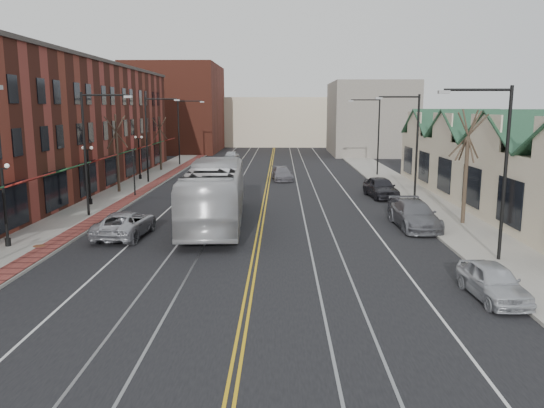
{
  "coord_description": "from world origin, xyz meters",
  "views": [
    {
      "loc": [
        1.25,
        -18.21,
        7.18
      ],
      "look_at": [
        0.77,
        10.14,
        2.0
      ],
      "focal_mm": 35.0,
      "sensor_mm": 36.0,
      "label": 1
    }
  ],
  "objects_px": {
    "transit_bus": "(215,194)",
    "parked_car_a": "(493,281)",
    "parked_car_c": "(415,215)",
    "parked_car_b": "(409,212)",
    "parked_car_d": "(381,187)",
    "parked_suv": "(125,224)"
  },
  "relations": [
    {
      "from": "parked_suv",
      "to": "parked_car_c",
      "type": "distance_m",
      "value": 16.98
    },
    {
      "from": "parked_car_d",
      "to": "parked_car_b",
      "type": "bearing_deg",
      "value": -96.63
    },
    {
      "from": "parked_car_c",
      "to": "parked_car_b",
      "type": "bearing_deg",
      "value": 87.98
    },
    {
      "from": "parked_car_b",
      "to": "parked_suv",
      "type": "bearing_deg",
      "value": -171.67
    },
    {
      "from": "parked_suv",
      "to": "parked_car_c",
      "type": "relative_size",
      "value": 0.95
    },
    {
      "from": "transit_bus",
      "to": "parked_car_a",
      "type": "height_order",
      "value": "transit_bus"
    },
    {
      "from": "transit_bus",
      "to": "parked_car_d",
      "type": "relative_size",
      "value": 2.8
    },
    {
      "from": "transit_bus",
      "to": "parked_car_a",
      "type": "relative_size",
      "value": 3.42
    },
    {
      "from": "parked_car_b",
      "to": "parked_car_c",
      "type": "xyz_separation_m",
      "value": [
        0.0,
        -1.27,
        0.06
      ]
    },
    {
      "from": "parked_car_b",
      "to": "parked_car_c",
      "type": "distance_m",
      "value": 1.27
    },
    {
      "from": "parked_suv",
      "to": "parked_car_c",
      "type": "bearing_deg",
      "value": -168.35
    },
    {
      "from": "transit_bus",
      "to": "parked_car_d",
      "type": "distance_m",
      "value": 15.85
    },
    {
      "from": "parked_suv",
      "to": "parked_car_a",
      "type": "height_order",
      "value": "parked_suv"
    },
    {
      "from": "parked_suv",
      "to": "parked_car_d",
      "type": "height_order",
      "value": "parked_car_d"
    },
    {
      "from": "parked_car_d",
      "to": "parked_car_c",
      "type": "bearing_deg",
      "value": -96.63
    },
    {
      "from": "parked_car_a",
      "to": "parked_car_d",
      "type": "xyz_separation_m",
      "value": [
        0.0,
        22.95,
        0.15
      ]
    },
    {
      "from": "transit_bus",
      "to": "parked_car_b",
      "type": "bearing_deg",
      "value": 179.3
    },
    {
      "from": "parked_car_b",
      "to": "parked_car_d",
      "type": "xyz_separation_m",
      "value": [
        0.0,
        9.67,
        0.1
      ]
    },
    {
      "from": "parked_suv",
      "to": "parked_car_b",
      "type": "distance_m",
      "value": 17.21
    },
    {
      "from": "parked_car_b",
      "to": "parked_car_d",
      "type": "bearing_deg",
      "value": 85.82
    },
    {
      "from": "parked_car_c",
      "to": "parked_car_d",
      "type": "distance_m",
      "value": 10.94
    },
    {
      "from": "transit_bus",
      "to": "parked_car_b",
      "type": "height_order",
      "value": "transit_bus"
    }
  ]
}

